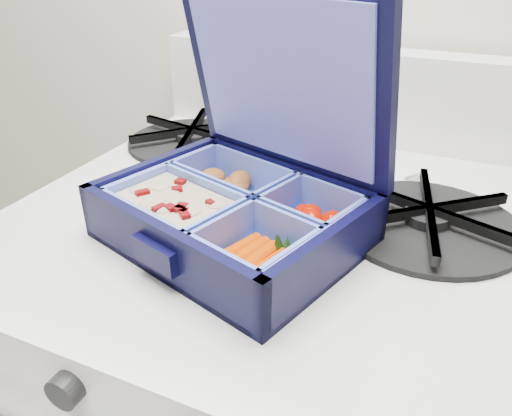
% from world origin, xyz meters
% --- Properties ---
extents(bento_box, '(0.28, 0.25, 0.06)m').
position_xyz_m(bento_box, '(-0.22, 1.61, 0.87)').
color(bento_box, black).
rests_on(bento_box, stove).
extents(burner_grate, '(0.25, 0.25, 0.03)m').
position_xyz_m(burner_grate, '(-0.05, 1.72, 0.85)').
color(burner_grate, black).
rests_on(burner_grate, stove).
extents(burner_grate_rear, '(0.22, 0.22, 0.02)m').
position_xyz_m(burner_grate_rear, '(-0.40, 1.83, 0.85)').
color(burner_grate_rear, black).
rests_on(burner_grate_rear, stove).
extents(fork, '(0.13, 0.18, 0.01)m').
position_xyz_m(fork, '(-0.13, 1.74, 0.84)').
color(fork, silver).
rests_on(fork, stove).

